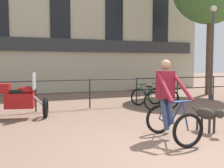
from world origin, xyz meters
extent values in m
plane|color=#7A5B4C|center=(0.00, 0.00, 0.00)|extent=(60.00, 60.00, 0.00)
cylinder|color=#232326|center=(-1.88, 5.20, 0.53)|extent=(0.05, 0.05, 1.05)
cylinder|color=#232326|center=(0.00, 5.20, 0.53)|extent=(0.05, 0.05, 1.05)
cylinder|color=#232326|center=(1.88, 5.20, 0.53)|extent=(0.05, 0.05, 1.05)
cylinder|color=#232326|center=(3.75, 5.20, 0.53)|extent=(0.05, 0.05, 1.05)
cylinder|color=#232326|center=(5.62, 5.20, 0.53)|extent=(0.05, 0.05, 1.05)
cylinder|color=#232326|center=(0.00, 5.20, 1.02)|extent=(15.00, 0.04, 0.04)
cylinder|color=#232326|center=(0.00, 5.20, 0.58)|extent=(15.00, 0.04, 0.04)
cube|color=#BCB299|center=(0.00, 11.00, 4.48)|extent=(18.00, 0.60, 8.96)
cube|color=#333338|center=(0.00, 10.64, 2.60)|extent=(17.10, 0.12, 0.70)
cube|color=black|center=(0.00, 10.67, 4.93)|extent=(1.10, 0.06, 5.02)
cube|color=black|center=(3.15, 10.67, 4.93)|extent=(1.10, 0.06, 5.02)
cube|color=black|center=(6.30, 10.67, 4.93)|extent=(1.10, 0.06, 5.02)
torus|color=black|center=(0.47, 0.26, 0.34)|extent=(0.68, 0.10, 0.68)
torus|color=black|center=(0.52, 1.36, 0.34)|extent=(0.68, 0.10, 0.68)
cylinder|color=navy|center=(0.49, 0.69, 0.58)|extent=(0.06, 0.49, 0.60)
cylinder|color=navy|center=(0.50, 1.02, 0.54)|extent=(0.05, 0.23, 0.52)
cylinder|color=navy|center=(0.49, 0.79, 0.83)|extent=(0.06, 0.66, 0.10)
cylinder|color=navy|center=(0.51, 1.14, 0.31)|extent=(0.05, 0.44, 0.08)
cylinder|color=navy|center=(0.51, 1.24, 0.57)|extent=(0.04, 0.27, 0.47)
cylinder|color=navy|center=(0.48, 0.36, 0.60)|extent=(0.04, 0.23, 0.54)
cylinder|color=navy|center=(0.48, 0.46, 0.87)|extent=(0.48, 0.05, 0.03)
cube|color=black|center=(0.51, 1.12, 0.82)|extent=(0.13, 0.24, 0.05)
cube|color=maroon|center=(0.51, 1.12, 1.15)|extent=(0.37, 0.23, 0.60)
sphere|color=#A87A5B|center=(0.51, 1.12, 1.59)|extent=(0.22, 0.22, 0.22)
cylinder|color=maroon|center=(0.28, 0.80, 1.14)|extent=(0.17, 0.72, 0.60)
cylinder|color=maroon|center=(0.70, 0.78, 1.14)|extent=(0.12, 0.72, 0.60)
cylinder|color=#384766|center=(0.43, 1.02, 0.52)|extent=(0.13, 0.31, 0.69)
cylinder|color=#384766|center=(0.57, 1.02, 0.58)|extent=(0.15, 0.31, 0.58)
ellipsoid|color=#332D28|center=(1.63, 1.11, 0.43)|extent=(0.25, 0.62, 0.26)
cylinder|color=#332D28|center=(1.65, 0.86, 0.45)|extent=(0.15, 0.15, 0.16)
sphere|color=#332D28|center=(1.65, 0.69, 0.50)|extent=(0.20, 0.20, 0.20)
cone|color=#332D28|center=(1.66, 0.60, 0.49)|extent=(0.12, 0.13, 0.11)
cylinder|color=#332D28|center=(1.62, 1.47, 0.48)|extent=(0.06, 0.20, 0.10)
cylinder|color=#332D28|center=(1.57, 0.91, 0.19)|extent=(0.06, 0.06, 0.37)
cylinder|color=#332D28|center=(1.72, 0.92, 0.19)|extent=(0.06, 0.06, 0.37)
cylinder|color=#332D28|center=(1.55, 1.30, 0.19)|extent=(0.06, 0.06, 0.37)
cylinder|color=#332D28|center=(1.70, 1.31, 0.19)|extent=(0.06, 0.06, 0.37)
torus|color=black|center=(-1.70, 4.09, 0.31)|extent=(0.26, 0.63, 0.62)
cube|color=maroon|center=(-2.41, 4.26, 0.53)|extent=(0.87, 0.58, 0.44)
ellipsoid|color=maroon|center=(-2.23, 4.21, 0.83)|extent=(0.54, 0.42, 0.24)
cube|color=black|center=(-2.51, 4.28, 0.80)|extent=(0.61, 0.42, 0.10)
cylinder|color=#B2B2B7|center=(-1.88, 4.13, 0.49)|extent=(0.41, 0.15, 0.41)
cube|color=silver|center=(-2.00, 4.16, 1.10)|extent=(0.13, 0.43, 0.50)
cube|color=maroon|center=(-2.82, 4.35, 0.89)|extent=(0.40, 0.42, 0.28)
torus|color=black|center=(1.91, 5.07, 0.33)|extent=(0.66, 0.07, 0.66)
torus|color=black|center=(1.89, 4.03, 0.33)|extent=(0.66, 0.07, 0.66)
cylinder|color=#194C2D|center=(1.90, 4.67, 0.56)|extent=(0.04, 0.47, 0.58)
cylinder|color=#194C2D|center=(1.89, 4.35, 0.53)|extent=(0.04, 0.22, 0.51)
cylinder|color=#194C2D|center=(1.90, 4.57, 0.81)|extent=(0.05, 0.63, 0.10)
cylinder|color=#194C2D|center=(1.89, 4.24, 0.31)|extent=(0.03, 0.42, 0.07)
cylinder|color=#194C2D|center=(1.89, 4.14, 0.55)|extent=(0.03, 0.25, 0.46)
cylinder|color=#194C2D|center=(1.91, 4.98, 0.59)|extent=(0.03, 0.21, 0.52)
cylinder|color=#194C2D|center=(1.90, 4.89, 0.84)|extent=(0.48, 0.04, 0.03)
cube|color=black|center=(1.89, 4.26, 0.80)|extent=(0.12, 0.24, 0.05)
torus|color=black|center=(2.64, 5.07, 0.33)|extent=(0.66, 0.08, 0.66)
torus|color=black|center=(2.67, 4.03, 0.33)|extent=(0.66, 0.08, 0.66)
cylinder|color=black|center=(2.65, 4.67, 0.56)|extent=(0.05, 0.47, 0.58)
cylinder|color=black|center=(2.66, 4.35, 0.53)|extent=(0.04, 0.22, 0.51)
cylinder|color=black|center=(2.65, 4.57, 0.81)|extent=(0.05, 0.63, 0.10)
cylinder|color=black|center=(2.66, 4.24, 0.31)|extent=(0.04, 0.42, 0.07)
cylinder|color=black|center=(2.67, 4.14, 0.55)|extent=(0.03, 0.25, 0.46)
cylinder|color=black|center=(2.64, 4.98, 0.59)|extent=(0.03, 0.21, 0.52)
cylinder|color=black|center=(2.64, 4.89, 0.84)|extent=(0.48, 0.04, 0.03)
cube|color=black|center=(2.66, 4.26, 0.80)|extent=(0.13, 0.24, 0.05)
cylinder|color=#424247|center=(5.73, 5.44, 0.10)|extent=(0.22, 0.22, 0.20)
cylinder|color=#424247|center=(5.73, 5.44, 1.94)|extent=(0.10, 0.10, 3.88)
sphere|color=silver|center=(5.73, 5.44, 4.00)|extent=(0.28, 0.28, 0.28)
cylinder|color=brown|center=(6.86, 6.94, 2.23)|extent=(0.26, 0.26, 4.46)
camera|label=1|loc=(-2.68, -3.77, 1.63)|focal=42.00mm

